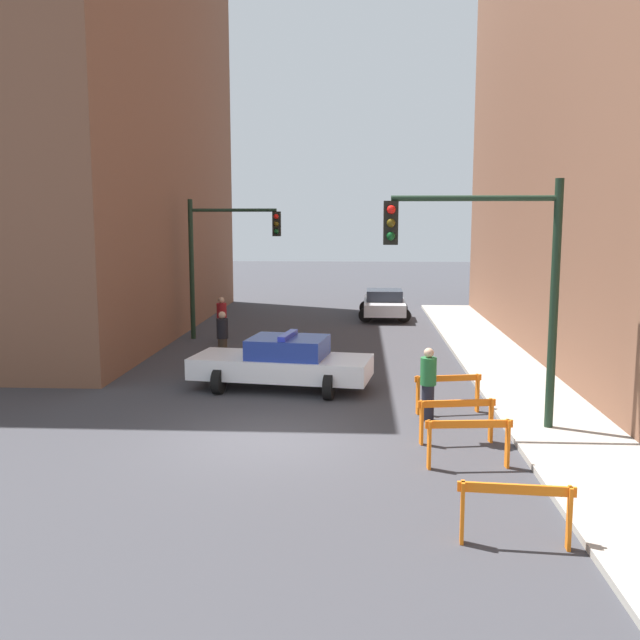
% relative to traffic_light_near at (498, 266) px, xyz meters
% --- Properties ---
extents(ground_plane, '(120.00, 120.00, 0.00)m').
position_rel_traffic_light_near_xyz_m(ground_plane, '(-4.73, -0.73, -3.53)').
color(ground_plane, '#38383D').
extents(sidewalk_right, '(2.40, 44.00, 0.12)m').
position_rel_traffic_light_near_xyz_m(sidewalk_right, '(1.47, -0.73, -3.47)').
color(sidewalk_right, '#9E998E').
rests_on(sidewalk_right, ground_plane).
extents(building_corner_left, '(14.00, 20.00, 15.60)m').
position_rel_traffic_light_near_xyz_m(building_corner_left, '(-16.73, 13.27, 4.27)').
color(building_corner_left, brown).
rests_on(building_corner_left, ground_plane).
extents(traffic_light_near, '(3.64, 0.35, 5.20)m').
position_rel_traffic_light_near_xyz_m(traffic_light_near, '(0.00, 0.00, 0.00)').
color(traffic_light_near, black).
rests_on(traffic_light_near, sidewalk_right).
extents(traffic_light_far, '(3.44, 0.35, 5.20)m').
position_rel_traffic_light_near_xyz_m(traffic_light_far, '(-8.03, 11.31, -0.13)').
color(traffic_light_far, black).
rests_on(traffic_light_far, ground_plane).
extents(police_car, '(4.93, 2.81, 1.52)m').
position_rel_traffic_light_near_xyz_m(police_car, '(-4.88, 3.54, -2.81)').
color(police_car, white).
rests_on(police_car, ground_plane).
extents(parked_car_near, '(2.31, 4.32, 1.31)m').
position_rel_traffic_light_near_xyz_m(parked_car_near, '(-1.76, 17.23, -2.86)').
color(parked_car_near, silver).
rests_on(parked_car_near, ground_plane).
extents(pedestrian_crossing, '(0.41, 0.41, 1.66)m').
position_rel_traffic_light_near_xyz_m(pedestrian_crossing, '(-7.10, 6.65, -2.67)').
color(pedestrian_crossing, '#382D23').
rests_on(pedestrian_crossing, ground_plane).
extents(pedestrian_corner, '(0.50, 0.50, 1.66)m').
position_rel_traffic_light_near_xyz_m(pedestrian_corner, '(-7.90, 10.62, -2.67)').
color(pedestrian_corner, '#382D23').
rests_on(pedestrian_corner, ground_plane).
extents(pedestrian_sidewalk, '(0.39, 0.39, 1.66)m').
position_rel_traffic_light_near_xyz_m(pedestrian_sidewalk, '(-1.31, 0.77, -2.67)').
color(pedestrian_sidewalk, black).
rests_on(pedestrian_sidewalk, ground_plane).
extents(barrier_front, '(1.60, 0.28, 0.90)m').
position_rel_traffic_light_near_xyz_m(barrier_front, '(-0.68, -5.42, -2.91)').
color(barrier_front, orange).
rests_on(barrier_front, ground_plane).
extents(barrier_mid, '(1.60, 0.31, 0.90)m').
position_rel_traffic_light_near_xyz_m(barrier_mid, '(-0.86, -2.31, -2.91)').
color(barrier_mid, orange).
rests_on(barrier_mid, ground_plane).
extents(barrier_back, '(1.59, 0.40, 0.90)m').
position_rel_traffic_light_near_xyz_m(barrier_back, '(-0.89, -0.85, -2.91)').
color(barrier_back, orange).
rests_on(barrier_back, ground_plane).
extents(barrier_corner, '(1.58, 0.45, 0.90)m').
position_rel_traffic_light_near_xyz_m(barrier_corner, '(-0.79, 1.41, -2.91)').
color(barrier_corner, orange).
rests_on(barrier_corner, ground_plane).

